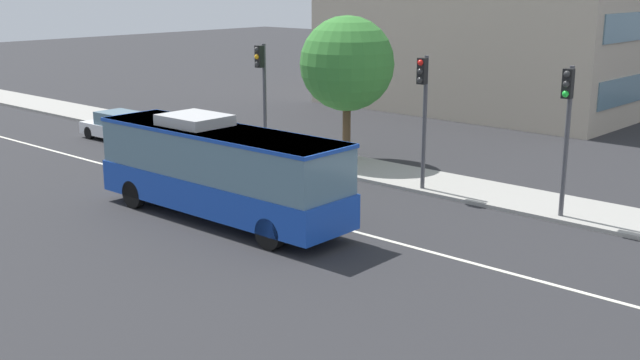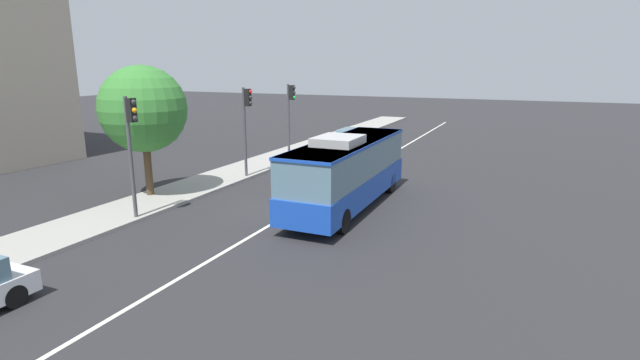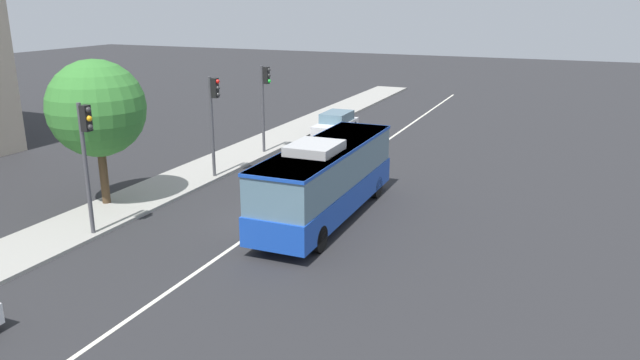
{
  "view_description": "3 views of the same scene",
  "coord_description": "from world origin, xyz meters",
  "px_view_note": "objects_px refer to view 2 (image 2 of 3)",
  "views": [
    {
      "loc": [
        20.76,
        -18.59,
        7.86
      ],
      "look_at": [
        3.8,
        0.5,
        1.3
      ],
      "focal_mm": 43.6,
      "sensor_mm": 36.0,
      "label": 1
    },
    {
      "loc": [
        -18.37,
        -9.57,
        6.39
      ],
      "look_at": [
        2.88,
        0.07,
        0.78
      ],
      "focal_mm": 26.8,
      "sensor_mm": 36.0,
      "label": 2
    },
    {
      "loc": [
        -20.37,
        -11.08,
        8.75
      ],
      "look_at": [
        3.75,
        -0.68,
        0.88
      ],
      "focal_mm": 33.67,
      "sensor_mm": 36.0,
      "label": 3
    }
  ],
  "objects_px": {
    "sedan_white_ahead": "(350,138)",
    "traffic_light_near_corner": "(247,117)",
    "street_tree_kerbside_left": "(143,109)",
    "traffic_light_far_corner": "(131,137)",
    "transit_bus": "(347,169)",
    "traffic_light_mid_block": "(290,109)"
  },
  "relations": [
    {
      "from": "sedan_white_ahead",
      "to": "traffic_light_near_corner",
      "type": "xyz_separation_m",
      "value": [
        -12.49,
        1.54,
        2.84
      ]
    },
    {
      "from": "street_tree_kerbside_left",
      "to": "sedan_white_ahead",
      "type": "bearing_deg",
      "value": -11.77
    },
    {
      "from": "traffic_light_far_corner",
      "to": "street_tree_kerbside_left",
      "type": "xyz_separation_m",
      "value": [
        3.04,
        2.24,
        0.79
      ]
    },
    {
      "from": "sedan_white_ahead",
      "to": "traffic_light_near_corner",
      "type": "height_order",
      "value": "traffic_light_near_corner"
    },
    {
      "from": "transit_bus",
      "to": "traffic_light_near_corner",
      "type": "relative_size",
      "value": 1.93
    },
    {
      "from": "sedan_white_ahead",
      "to": "street_tree_kerbside_left",
      "type": "xyz_separation_m",
      "value": [
        -18.01,
        3.75,
        3.63
      ]
    },
    {
      "from": "traffic_light_near_corner",
      "to": "street_tree_kerbside_left",
      "type": "relative_size",
      "value": 0.81
    },
    {
      "from": "traffic_light_mid_block",
      "to": "sedan_white_ahead",
      "type": "bearing_deg",
      "value": 72.88
    },
    {
      "from": "street_tree_kerbside_left",
      "to": "traffic_light_far_corner",
      "type": "bearing_deg",
      "value": -143.61
    },
    {
      "from": "traffic_light_far_corner",
      "to": "street_tree_kerbside_left",
      "type": "relative_size",
      "value": 0.81
    },
    {
      "from": "sedan_white_ahead",
      "to": "traffic_light_far_corner",
      "type": "distance_m",
      "value": 21.3
    },
    {
      "from": "traffic_light_near_corner",
      "to": "traffic_light_far_corner",
      "type": "xyz_separation_m",
      "value": [
        -8.56,
        -0.02,
        0.0
      ]
    },
    {
      "from": "transit_bus",
      "to": "sedan_white_ahead",
      "type": "relative_size",
      "value": 2.22
    },
    {
      "from": "transit_bus",
      "to": "traffic_light_far_corner",
      "type": "relative_size",
      "value": 1.93
    },
    {
      "from": "traffic_light_near_corner",
      "to": "street_tree_kerbside_left",
      "type": "bearing_deg",
      "value": -115.41
    },
    {
      "from": "traffic_light_far_corner",
      "to": "street_tree_kerbside_left",
      "type": "distance_m",
      "value": 3.85
    },
    {
      "from": "transit_bus",
      "to": "street_tree_kerbside_left",
      "type": "relative_size",
      "value": 1.56
    },
    {
      "from": "transit_bus",
      "to": "street_tree_kerbside_left",
      "type": "distance_m",
      "value": 10.2
    },
    {
      "from": "transit_bus",
      "to": "street_tree_kerbside_left",
      "type": "xyz_separation_m",
      "value": [
        -2.42,
        9.57,
        2.55
      ]
    },
    {
      "from": "transit_bus",
      "to": "traffic_light_mid_block",
      "type": "xyz_separation_m",
      "value": [
        8.66,
        7.48,
        1.75
      ]
    },
    {
      "from": "traffic_light_mid_block",
      "to": "traffic_light_far_corner",
      "type": "height_order",
      "value": "same"
    },
    {
      "from": "traffic_light_far_corner",
      "to": "sedan_white_ahead",
      "type": "bearing_deg",
      "value": 86.03
    }
  ]
}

